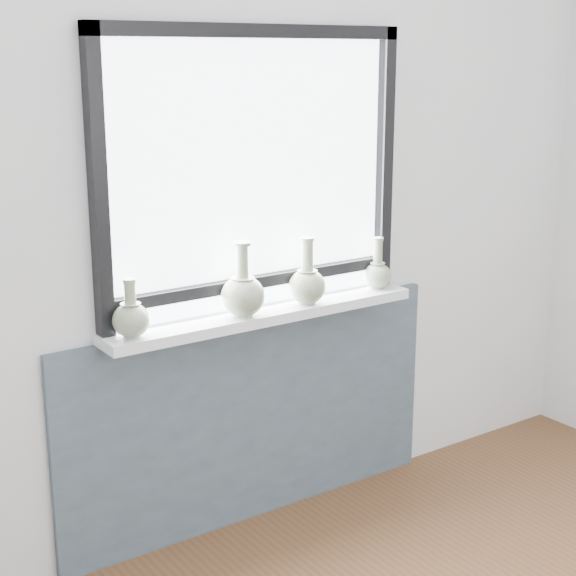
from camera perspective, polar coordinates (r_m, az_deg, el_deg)
back_wall at (r=3.36m, az=-2.54°, el=5.55°), size 3.60×0.02×2.60m
apron_panel at (r=3.58m, az=-2.12°, el=-8.37°), size 1.70×0.03×0.86m
windowsill at (r=3.38m, az=-1.55°, el=-1.72°), size 1.32×0.18×0.04m
window at (r=3.31m, az=-2.22°, el=7.88°), size 1.30×0.06×1.05m
vase_a at (r=3.07m, az=-10.11°, el=-1.90°), size 0.13×0.13×0.21m
vase_b at (r=3.27m, az=-2.94°, el=-0.34°), size 0.17×0.17×0.28m
vase_c at (r=3.43m, az=1.25°, el=0.31°), size 0.15×0.15×0.26m
vase_d at (r=3.68m, az=5.80°, el=0.98°), size 0.12×0.12×0.22m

